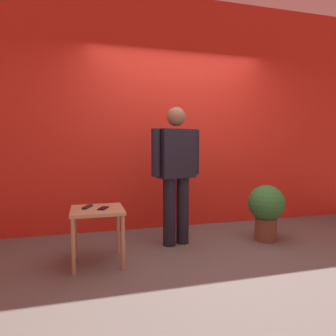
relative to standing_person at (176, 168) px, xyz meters
name	(u,v)px	position (x,y,z in m)	size (l,w,h in m)	color
ground_plane	(217,259)	(0.27, -0.57, -0.90)	(12.00, 12.00, 0.00)	#59544F
back_wall_red	(177,114)	(0.27, 0.82, 0.71)	(6.37, 0.12, 3.23)	red
standing_person	(176,168)	(0.00, 0.00, 0.00)	(0.64, 0.31, 1.61)	black
side_table	(97,217)	(-0.92, -0.34, -0.44)	(0.51, 0.51, 0.55)	tan
cell_phone	(103,208)	(-0.86, -0.36, -0.35)	(0.07, 0.14, 0.01)	black
tv_remote	(87,207)	(-1.01, -0.28, -0.34)	(0.04, 0.17, 0.02)	black
potted_plant	(266,208)	(1.11, -0.16, -0.49)	(0.44, 0.44, 0.69)	brown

